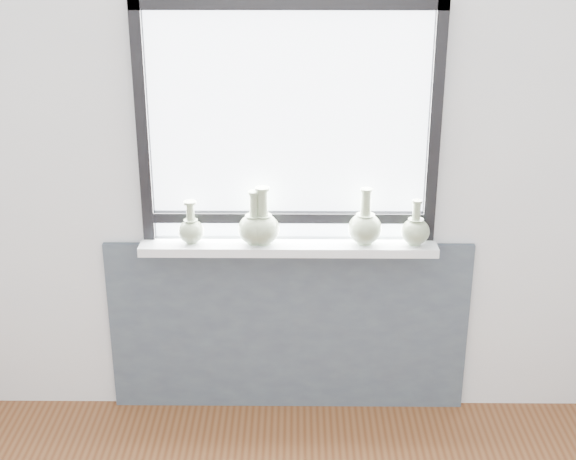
{
  "coord_description": "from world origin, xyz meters",
  "views": [
    {
      "loc": [
        0.03,
        -1.59,
        2.26
      ],
      "look_at": [
        0.0,
        1.55,
        1.02
      ],
      "focal_mm": 50.0,
      "sensor_mm": 36.0,
      "label": 1
    }
  ],
  "objects_px": {
    "vase_d": "(365,226)",
    "windowsill": "(288,246)",
    "vase_c": "(263,226)",
    "vase_a": "(191,229)",
    "vase_b": "(254,227)",
    "vase_e": "(415,230)"
  },
  "relations": [
    {
      "from": "windowsill",
      "to": "vase_a",
      "type": "relative_size",
      "value": 6.81
    },
    {
      "from": "vase_a",
      "to": "vase_d",
      "type": "xyz_separation_m",
      "value": [
        0.77,
        -0.0,
        0.02
      ]
    },
    {
      "from": "vase_a",
      "to": "vase_b",
      "type": "distance_m",
      "value": 0.28
    },
    {
      "from": "vase_d",
      "to": "windowsill",
      "type": "bearing_deg",
      "value": 178.3
    },
    {
      "from": "vase_c",
      "to": "vase_d",
      "type": "bearing_deg",
      "value": 0.94
    },
    {
      "from": "windowsill",
      "to": "vase_e",
      "type": "xyz_separation_m",
      "value": [
        0.56,
        -0.02,
        0.09
      ]
    },
    {
      "from": "windowsill",
      "to": "vase_a",
      "type": "height_order",
      "value": "vase_a"
    },
    {
      "from": "vase_d",
      "to": "vase_b",
      "type": "bearing_deg",
      "value": -179.34
    },
    {
      "from": "vase_e",
      "to": "vase_b",
      "type": "bearing_deg",
      "value": 179.87
    },
    {
      "from": "vase_d",
      "to": "vase_a",
      "type": "bearing_deg",
      "value": 179.97
    },
    {
      "from": "vase_c",
      "to": "vase_d",
      "type": "distance_m",
      "value": 0.45
    },
    {
      "from": "vase_d",
      "to": "vase_e",
      "type": "distance_m",
      "value": 0.22
    },
    {
      "from": "windowsill",
      "to": "vase_d",
      "type": "xyz_separation_m",
      "value": [
        0.34,
        -0.01,
        0.1
      ]
    },
    {
      "from": "windowsill",
      "to": "vase_b",
      "type": "xyz_separation_m",
      "value": [
        -0.15,
        -0.02,
        0.1
      ]
    },
    {
      "from": "windowsill",
      "to": "vase_c",
      "type": "bearing_deg",
      "value": -171.14
    },
    {
      "from": "vase_b",
      "to": "vase_c",
      "type": "relative_size",
      "value": 0.93
    },
    {
      "from": "vase_e",
      "to": "vase_c",
      "type": "bearing_deg",
      "value": -179.98
    },
    {
      "from": "vase_a",
      "to": "vase_e",
      "type": "height_order",
      "value": "vase_e"
    },
    {
      "from": "vase_a",
      "to": "vase_d",
      "type": "relative_size",
      "value": 0.76
    },
    {
      "from": "vase_b",
      "to": "vase_e",
      "type": "bearing_deg",
      "value": -0.13
    },
    {
      "from": "vase_a",
      "to": "vase_e",
      "type": "xyz_separation_m",
      "value": [
        0.99,
        -0.01,
        0.0
      ]
    },
    {
      "from": "vase_d",
      "to": "vase_e",
      "type": "bearing_deg",
      "value": -1.86
    }
  ]
}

